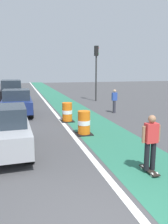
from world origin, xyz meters
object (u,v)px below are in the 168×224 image
object	(u,v)px
skateboarder_on_lane	(151,142)
traffic_barrel_mid	(67,112)
parked_sedan_second	(17,103)
parked_suv_third	(12,91)
pedestrian_crossing	(114,100)
traffic_barrel_front	(84,123)
traffic_light_corner	(96,64)
parked_sedan_nearest	(2,130)

from	to	relation	value
skateboarder_on_lane	traffic_barrel_mid	bearing A→B (deg)	97.76
parked_sedan_second	traffic_barrel_mid	world-z (taller)	parked_sedan_second
parked_suv_third	pedestrian_crossing	size ratio (longest dim) A/B	2.89
traffic_barrel_front	traffic_barrel_mid	bearing A→B (deg)	94.29
parked_suv_third	traffic_light_corner	bearing A→B (deg)	-7.98
parked_suv_third	traffic_light_corner	world-z (taller)	traffic_light_corner
traffic_barrel_mid	pedestrian_crossing	size ratio (longest dim) A/B	0.68
traffic_barrel_front	parked_suv_third	bearing A→B (deg)	106.61
parked_sedan_nearest	traffic_barrel_front	size ratio (longest dim) A/B	3.81
parked_suv_third	traffic_barrel_mid	distance (m)	9.55
parked_sedan_second	parked_suv_third	world-z (taller)	parked_suv_third
traffic_barrel_mid	traffic_light_corner	bearing A→B (deg)	60.83
traffic_barrel_mid	pedestrian_crossing	distance (m)	4.06
parked_sedan_nearest	parked_sedan_second	world-z (taller)	same
skateboarder_on_lane	traffic_barrel_front	bearing A→B (deg)	100.02
parked_sedan_second	traffic_barrel_front	xyz separation A→B (m)	(2.98, -5.49, -0.30)
traffic_barrel_front	parked_sedan_second	bearing A→B (deg)	118.52
traffic_barrel_front	traffic_light_corner	xyz separation A→B (m)	(4.18, 10.68, 2.97)
traffic_light_corner	pedestrian_crossing	bearing A→B (deg)	-96.90
skateboarder_on_lane	parked_suv_third	xyz separation A→B (m)	(-4.26, 16.03, 0.12)
parked_sedan_second	traffic_light_corner	world-z (taller)	traffic_light_corner
traffic_light_corner	parked_suv_third	bearing A→B (deg)	172.02
skateboarder_on_lane	traffic_barrel_front	distance (m)	4.36
pedestrian_crossing	parked_sedan_nearest	bearing A→B (deg)	-138.72
parked_sedan_nearest	traffic_barrel_mid	xyz separation A→B (m)	(3.19, 4.26, -0.30)
parked_sedan_second	pedestrian_crossing	size ratio (longest dim) A/B	2.55
skateboarder_on_lane	parked_sedan_nearest	xyz separation A→B (m)	(-4.16, 2.83, -0.08)
skateboarder_on_lane	traffic_light_corner	size ratio (longest dim) A/B	0.33
parked_suv_third	traffic_light_corner	xyz separation A→B (m)	(7.69, -1.08, 2.47)
traffic_barrel_mid	traffic_light_corner	xyz separation A→B (m)	(4.39, 7.87, 2.97)
skateboarder_on_lane	parked_suv_third	size ratio (longest dim) A/B	0.36
parked_sedan_second	parked_sedan_nearest	bearing A→B (deg)	-93.46
pedestrian_crossing	traffic_barrel_front	bearing A→B (deg)	-127.07
traffic_light_corner	traffic_barrel_mid	bearing A→B (deg)	-119.17
parked_suv_third	parked_sedan_second	bearing A→B (deg)	-85.21
parked_suv_third	traffic_barrel_mid	xyz separation A→B (m)	(3.30, -8.95, -0.50)
parked_sedan_second	traffic_light_corner	distance (m)	9.24
parked_sedan_nearest	pedestrian_crossing	bearing A→B (deg)	41.28
parked_sedan_nearest	traffic_barrel_mid	distance (m)	5.33
parked_sedan_second	traffic_barrel_mid	xyz separation A→B (m)	(2.77, -2.68, -0.30)
parked_sedan_second	traffic_light_corner	bearing A→B (deg)	35.92
traffic_barrel_front	skateboarder_on_lane	bearing A→B (deg)	-79.98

